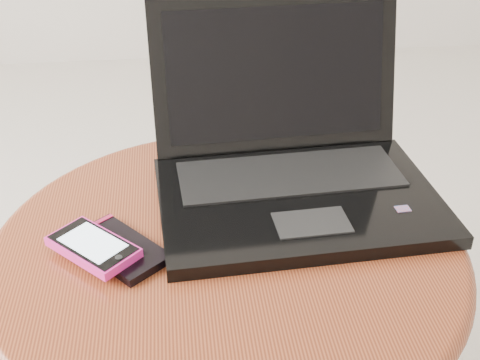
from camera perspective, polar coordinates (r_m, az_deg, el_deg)
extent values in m
cylinder|color=#5F2513|center=(0.83, -1.12, -6.20)|extent=(0.59, 0.59, 0.03)
torus|color=#5F2513|center=(0.83, -1.12, -6.20)|extent=(0.62, 0.62, 0.03)
cube|color=black|center=(0.88, 5.26, -1.83)|extent=(0.39, 0.29, 0.02)
cube|color=black|center=(0.92, 4.48, 0.54)|extent=(0.32, 0.13, 0.00)
cube|color=black|center=(0.82, 6.48, -3.81)|extent=(0.10, 0.06, 0.00)
cube|color=red|center=(0.87, 14.40, -2.52)|extent=(0.02, 0.02, 0.00)
cube|color=black|center=(0.96, 3.23, 9.52)|extent=(0.37, 0.09, 0.23)
cube|color=black|center=(0.96, 3.29, 9.48)|extent=(0.33, 0.07, 0.19)
cube|color=black|center=(0.81, -10.80, -6.05)|extent=(0.13, 0.14, 0.01)
cube|color=#B21D49|center=(0.84, -13.23, -4.02)|extent=(0.06, 0.05, 0.00)
cube|color=#EE2597|center=(0.80, -13.04, -5.88)|extent=(0.12, 0.12, 0.01)
cube|color=black|center=(0.79, -13.10, -5.52)|extent=(0.11, 0.11, 0.00)
cube|color=silver|center=(0.79, -13.10, -5.47)|extent=(0.09, 0.09, 0.00)
cylinder|color=black|center=(0.76, -10.84, -6.82)|extent=(0.01, 0.01, 0.00)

